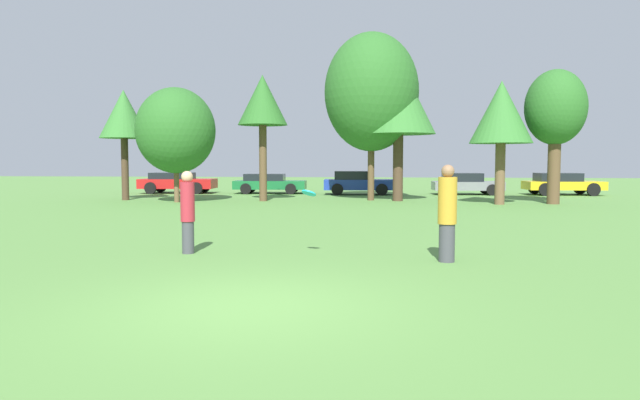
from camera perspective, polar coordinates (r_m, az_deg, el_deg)
name	(u,v)px	position (r m, az deg, el deg)	size (l,w,h in m)	color
ground_plane	(249,306)	(7.79, -7.06, -10.44)	(120.00, 120.00, 0.00)	#54843D
person_thrower	(188,211)	(12.19, -13.05, -1.06)	(0.29, 0.29, 1.72)	#3F3F47
person_catcher	(447,213)	(11.15, 12.57, -1.25)	(0.36, 0.36, 1.86)	#3F3F47
frisbee	(309,193)	(11.36, -1.12, 0.69)	(0.31, 0.28, 0.19)	#19B2D8
tree_0	(124,115)	(29.79, -18.97, 7.97)	(2.36, 2.36, 5.39)	#473323
tree_1	(176,131)	(27.47, -14.19, 6.72)	(3.65, 3.65, 5.31)	brown
tree_2	(263,102)	(27.67, -5.74, 9.68)	(2.37, 2.37, 6.00)	brown
tree_3	(371,92)	(28.24, 5.15, 10.64)	(4.55, 4.55, 8.11)	brown
tree_4	(399,98)	(27.91, 7.84, 10.04)	(3.54, 3.54, 6.75)	#473323
tree_5	(501,114)	(26.58, 17.62, 8.22)	(2.74, 2.74, 5.44)	brown
tree_6	(556,110)	(27.66, 22.43, 8.32)	(2.66, 2.66, 5.97)	brown
parked_car_red	(177,182)	(35.16, -14.09, 1.75)	(4.49, 2.16, 1.23)	red
parked_car_green	(269,183)	(33.94, -5.13, 1.70)	(4.30, 2.04, 1.17)	#196633
parked_car_blue	(358,182)	(32.83, 3.80, 1.78)	(4.10, 1.99, 1.35)	#1E389E
parked_car_grey	(466,183)	(33.70, 14.33, 1.61)	(3.97, 2.02, 1.24)	slate
parked_car_yellow	(562,183)	(35.05, 22.94, 1.56)	(4.28, 2.22, 1.25)	gold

